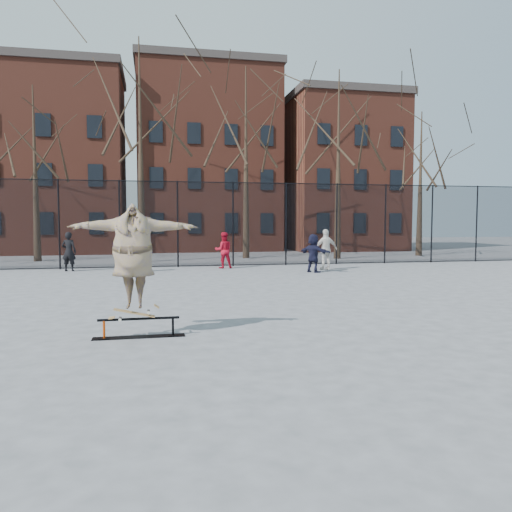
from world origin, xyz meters
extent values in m
plane|color=#5D5D61|center=(0.00, 0.00, 0.00)|extent=(100.00, 100.00, 0.00)
cube|color=black|center=(-2.81, -1.10, 0.01)|extent=(1.67, 0.26, 0.01)
cylinder|color=#D7440C|center=(-3.43, -1.10, 0.17)|extent=(0.04, 0.04, 0.34)
cylinder|color=black|center=(-2.19, -1.10, 0.17)|extent=(0.04, 0.04, 0.34)
cylinder|color=black|center=(-2.81, -1.10, 0.34)|extent=(1.47, 0.05, 0.05)
imported|color=#523688|center=(-2.89, -1.10, 1.42)|extent=(2.40, 0.84, 1.91)
imported|color=slate|center=(-3.44, 10.98, 0.79)|extent=(0.89, 0.73, 1.58)
imported|color=black|center=(-6.06, 12.00, 0.84)|extent=(0.70, 0.54, 1.68)
imported|color=#B71025|center=(0.60, 12.00, 0.82)|extent=(0.81, 0.64, 1.64)
imported|color=silver|center=(4.93, 10.41, 0.89)|extent=(1.08, 0.52, 1.79)
imported|color=black|center=(4.03, 9.46, 0.81)|extent=(1.25, 1.50, 1.61)
cylinder|color=black|center=(-6.60, 13.00, 2.00)|extent=(0.07, 0.07, 4.00)
cylinder|color=black|center=(-4.00, 13.00, 2.00)|extent=(0.07, 0.07, 4.00)
cylinder|color=black|center=(-1.40, 13.00, 2.00)|extent=(0.07, 0.07, 4.00)
cylinder|color=black|center=(1.20, 13.00, 2.00)|extent=(0.07, 0.07, 4.00)
cylinder|color=black|center=(3.80, 13.00, 2.00)|extent=(0.07, 0.07, 4.00)
cylinder|color=black|center=(6.40, 13.00, 2.00)|extent=(0.07, 0.07, 4.00)
cylinder|color=black|center=(9.00, 13.00, 2.00)|extent=(0.07, 0.07, 4.00)
cylinder|color=black|center=(11.60, 13.00, 2.00)|extent=(0.07, 0.07, 4.00)
cylinder|color=black|center=(14.20, 13.00, 2.00)|extent=(0.07, 0.07, 4.00)
cube|color=black|center=(0.00, 13.00, 2.00)|extent=(34.00, 0.01, 4.00)
cylinder|color=black|center=(0.00, 13.00, 3.96)|extent=(34.00, 0.04, 0.04)
cone|color=black|center=(-8.50, 17.80, 2.31)|extent=(0.40, 0.40, 4.62)
cone|color=black|center=(-3.00, 16.50, 2.31)|extent=(0.40, 0.40, 4.62)
cone|color=black|center=(2.50, 17.80, 2.31)|extent=(0.40, 0.40, 4.62)
cone|color=black|center=(8.00, 16.50, 2.31)|extent=(0.40, 0.40, 4.62)
cone|color=black|center=(13.50, 17.80, 2.31)|extent=(0.40, 0.40, 4.62)
cube|color=brown|center=(-9.00, 26.00, 6.00)|extent=(9.00, 7.00, 12.00)
cube|color=brown|center=(1.50, 26.00, 6.50)|extent=(10.00, 7.00, 13.00)
cube|color=brown|center=(11.50, 26.00, 5.50)|extent=(8.00, 7.00, 11.00)
camera|label=1|loc=(-2.53, -10.41, 2.14)|focal=35.00mm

